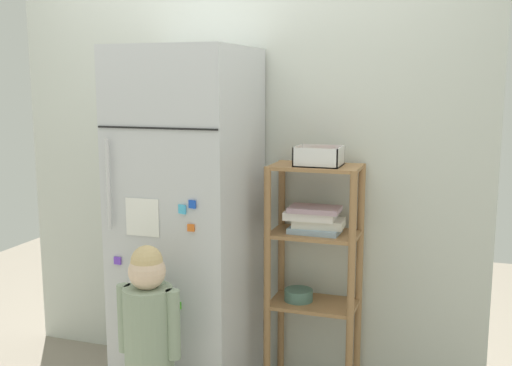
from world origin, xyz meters
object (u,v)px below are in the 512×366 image
at_px(pantry_shelf_unit, 313,250).
at_px(refrigerator, 189,227).
at_px(fruit_bin, 320,158).
at_px(child_standing, 149,327).

bearing_deg(pantry_shelf_unit, refrigerator, -163.59).
bearing_deg(pantry_shelf_unit, fruit_bin, -19.52).
bearing_deg(child_standing, refrigerator, 93.40).
distance_m(refrigerator, pantry_shelf_unit, 0.64).
bearing_deg(refrigerator, child_standing, -86.60).
bearing_deg(fruit_bin, pantry_shelf_unit, 160.48).
bearing_deg(fruit_bin, child_standing, -132.04).
height_order(child_standing, fruit_bin, fruit_bin).
bearing_deg(child_standing, fruit_bin, 47.96).
height_order(pantry_shelf_unit, fruit_bin, fruit_bin).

